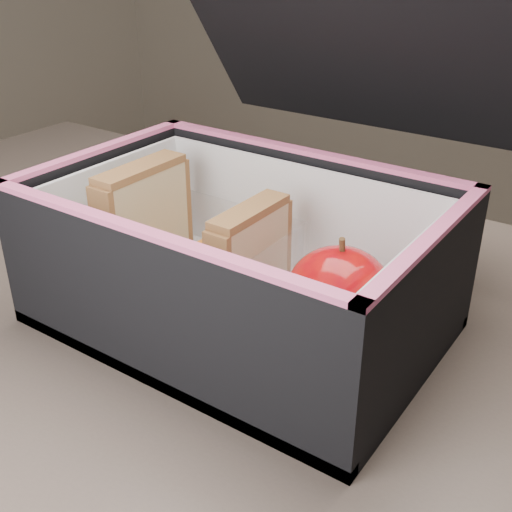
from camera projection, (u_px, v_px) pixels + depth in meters
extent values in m
cube|color=brown|center=(172.00, 354.00, 0.55)|extent=(1.20, 0.80, 0.03)
cube|color=#382D26|center=(91.00, 327.00, 1.25)|extent=(0.05, 0.05, 0.72)
cube|color=black|center=(347.00, 47.00, 0.59)|extent=(0.32, 0.13, 0.17)
cube|color=tan|center=(138.00, 221.00, 0.59)|extent=(0.01, 0.09, 0.10)
cube|color=#DC6D73|center=(145.00, 227.00, 0.59)|extent=(0.01, 0.09, 0.09)
cube|color=tan|center=(151.00, 225.00, 0.58)|extent=(0.01, 0.09, 0.10)
cube|color=brown|center=(140.00, 169.00, 0.56)|extent=(0.03, 0.09, 0.01)
cube|color=tan|center=(243.00, 261.00, 0.53)|extent=(0.01, 0.08, 0.09)
cube|color=#DC6D73|center=(250.00, 266.00, 0.53)|extent=(0.01, 0.08, 0.08)
cube|color=tan|center=(257.00, 265.00, 0.53)|extent=(0.01, 0.08, 0.09)
cube|color=brown|center=(250.00, 212.00, 0.51)|extent=(0.02, 0.08, 0.01)
cylinder|color=orange|center=(206.00, 284.00, 0.57)|extent=(0.02, 0.08, 0.01)
cylinder|color=orange|center=(191.00, 274.00, 0.57)|extent=(0.02, 0.08, 0.01)
cylinder|color=orange|center=(215.00, 259.00, 0.57)|extent=(0.02, 0.08, 0.01)
cylinder|color=orange|center=(194.00, 276.00, 0.59)|extent=(0.02, 0.08, 0.01)
cylinder|color=orange|center=(184.00, 286.00, 0.55)|extent=(0.02, 0.08, 0.01)
cylinder|color=orange|center=(202.00, 270.00, 0.55)|extent=(0.02, 0.08, 0.01)
cylinder|color=orange|center=(187.00, 280.00, 0.58)|extent=(0.02, 0.08, 0.01)
cylinder|color=orange|center=(199.00, 276.00, 0.56)|extent=(0.02, 0.08, 0.01)
cylinder|color=orange|center=(203.00, 244.00, 0.60)|extent=(0.01, 0.08, 0.01)
cube|color=white|center=(341.00, 338.00, 0.51)|extent=(0.10, 0.10, 0.01)
ellipsoid|color=#980011|center=(339.00, 295.00, 0.49)|extent=(0.09, 0.09, 0.08)
cylinder|color=#49311A|center=(342.00, 246.00, 0.47)|extent=(0.01, 0.01, 0.01)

